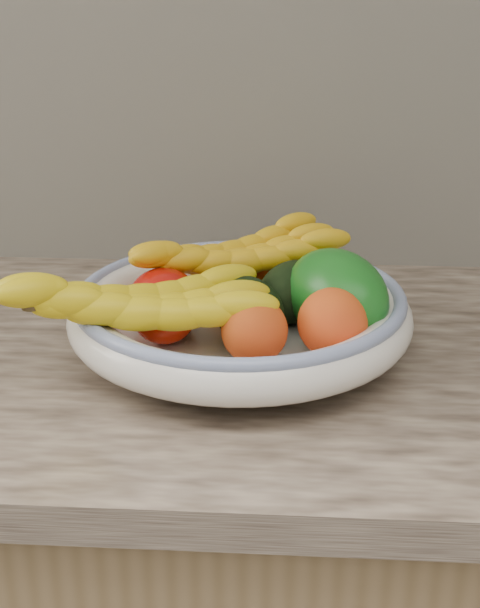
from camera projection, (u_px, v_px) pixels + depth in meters
name	position (u px, v px, depth m)	size (l,w,h in m)	color
fruit_bowl	(240.00, 313.00, 0.96)	(0.39, 0.39, 0.08)	white
clementine_back_left	(225.00, 277.00, 1.06)	(0.05, 0.05, 0.05)	orange
clementine_back_right	(260.00, 274.00, 1.07)	(0.05, 0.05, 0.04)	#FC6205
clementine_back_mid	(235.00, 282.00, 1.04)	(0.05, 0.05, 0.05)	#E35C04
tomato_left	(164.00, 300.00, 0.96)	(0.08, 0.08, 0.07)	#AC0D07
tomato_near_left	(164.00, 315.00, 0.92)	(0.07, 0.07, 0.06)	red
avocado_center	(247.00, 309.00, 0.93)	(0.07, 0.10, 0.07)	black
avocado_right	(293.00, 292.00, 0.98)	(0.07, 0.10, 0.07)	black
green_mango	(336.00, 295.00, 0.94)	(0.09, 0.14, 0.10)	#105813
peach_front	(254.00, 330.00, 0.87)	(0.07, 0.07, 0.07)	orange
peach_right	(332.00, 323.00, 0.89)	(0.07, 0.07, 0.07)	orange
banana_bunch_back	(236.00, 261.00, 1.01)	(0.28, 0.11, 0.08)	gold
banana_bunch_front	(138.00, 311.00, 0.88)	(0.30, 0.12, 0.08)	yellow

